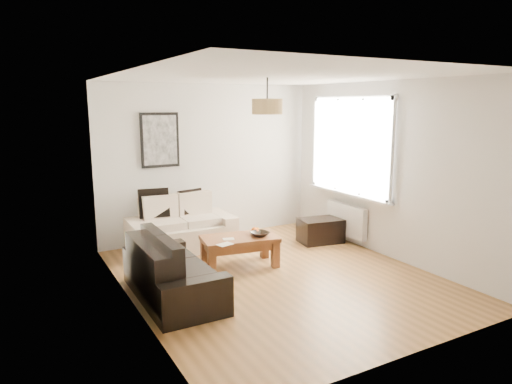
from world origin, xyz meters
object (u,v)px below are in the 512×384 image
coffee_table (240,251)px  loveseat_cream (181,224)px  ottoman (321,230)px  sofa_leather (173,269)px

coffee_table → loveseat_cream: bearing=111.1°
coffee_table → ottoman: size_ratio=1.51×
sofa_leather → ottoman: 3.04m
sofa_leather → coffee_table: 1.32m
sofa_leather → coffee_table: bearing=-63.5°
loveseat_cream → sofa_leather: (-0.73, -1.74, -0.05)m
loveseat_cream → sofa_leather: size_ratio=0.99×
loveseat_cream → coffee_table: loveseat_cream is taller
loveseat_cream → coffee_table: size_ratio=1.54×
sofa_leather → ottoman: sofa_leather is taller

